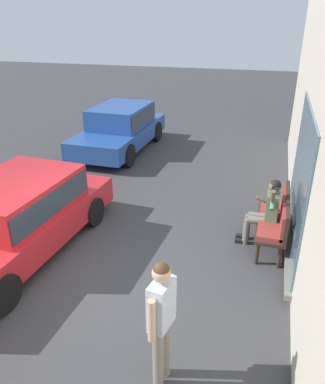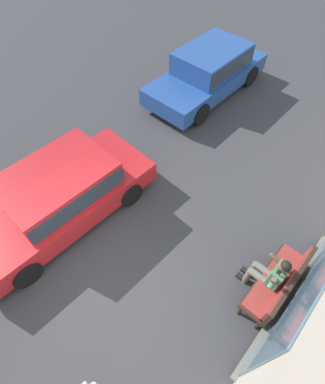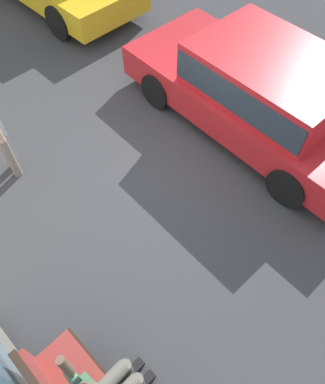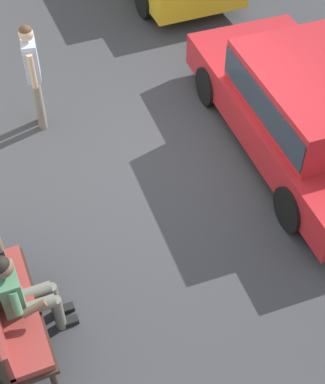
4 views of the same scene
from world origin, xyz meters
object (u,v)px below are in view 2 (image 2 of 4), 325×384
person_on_phone (270,274)px  parked_car_mid (58,194)px  bench (280,283)px  parked_car_near (209,70)px

person_on_phone → parked_car_mid: 4.70m
bench → parked_car_mid: bearing=-71.4°
person_on_phone → parked_car_near: (-4.68, -4.91, 0.07)m
parked_car_near → parked_car_mid: parked_car_near is taller
person_on_phone → parked_car_near: bearing=-133.6°
parked_car_mid → person_on_phone: bearing=109.0°
bench → person_on_phone: person_on_phone is taller
parked_car_near → bench: bearing=48.0°
bench → person_on_phone: 0.26m
bench → parked_car_near: size_ratio=0.38×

